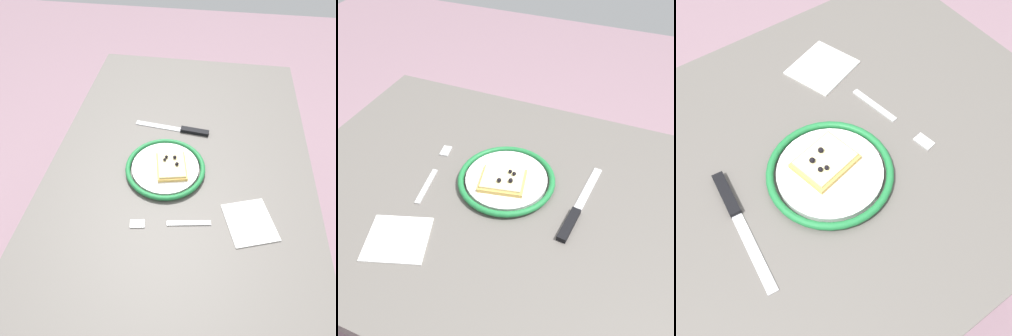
# 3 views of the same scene
# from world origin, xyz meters

# --- Properties ---
(dining_table) EXTENTS (1.12, 0.76, 0.77)m
(dining_table) POSITION_xyz_m (0.00, 0.00, 0.67)
(dining_table) COLOR #5B5651
(dining_table) RESTS_ON ground_plane
(plate) EXTENTS (0.23, 0.23, 0.02)m
(plate) POSITION_xyz_m (-0.05, 0.04, 0.78)
(plate) COLOR white
(plate) RESTS_ON dining_table
(pizza_slice_near) EXTENTS (0.12, 0.10, 0.03)m
(pizza_slice_near) POSITION_xyz_m (-0.05, 0.02, 0.79)
(pizza_slice_near) COLOR tan
(pizza_slice_near) RESTS_ON plate
(knife) EXTENTS (0.04, 0.24, 0.01)m
(knife) POSITION_xyz_m (0.12, 0.00, 0.77)
(knife) COLOR silver
(knife) RESTS_ON dining_table
(fork) EXTENTS (0.05, 0.20, 0.00)m
(fork) POSITION_xyz_m (-0.23, 0.00, 0.77)
(fork) COLOR silver
(fork) RESTS_ON dining_table
(napkin) EXTENTS (0.15, 0.15, 0.00)m
(napkin) POSITION_xyz_m (-0.19, -0.19, 0.77)
(napkin) COLOR white
(napkin) RESTS_ON dining_table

